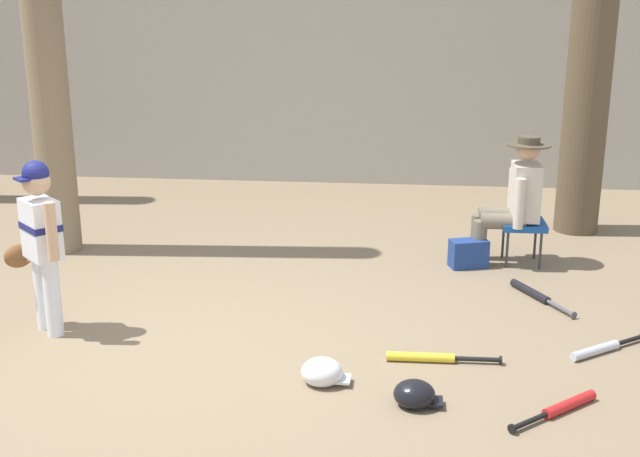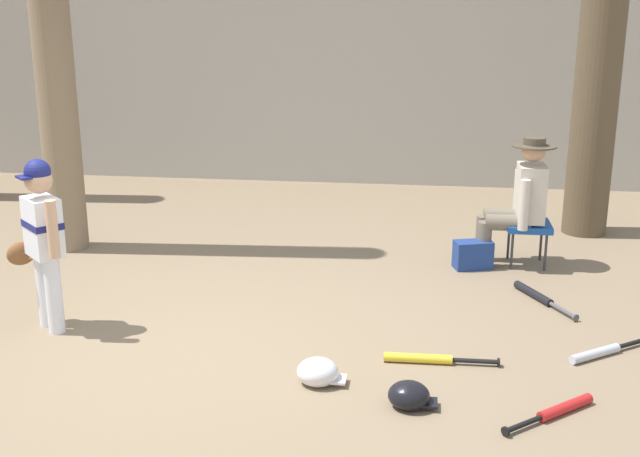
# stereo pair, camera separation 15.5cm
# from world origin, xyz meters

# --- Properties ---
(ground_plane) EXTENTS (60.00, 60.00, 0.00)m
(ground_plane) POSITION_xyz_m (0.00, 0.00, 0.00)
(ground_plane) COLOR #7F6B51
(concrete_back_wall) EXTENTS (18.00, 0.36, 2.42)m
(concrete_back_wall) POSITION_xyz_m (0.00, 5.72, 1.21)
(concrete_back_wall) COLOR #ADA89E
(concrete_back_wall) RESTS_ON ground
(tree_behind_spectator) EXTENTS (0.71, 0.71, 4.40)m
(tree_behind_spectator) POSITION_xyz_m (3.31, 3.58, 1.84)
(tree_behind_spectator) COLOR brown
(tree_behind_spectator) RESTS_ON ground
(young_ballplayer) EXTENTS (0.57, 0.44, 1.31)m
(young_ballplayer) POSITION_xyz_m (-1.15, 0.40, 0.74)
(young_ballplayer) COLOR white
(young_ballplayer) RESTS_ON ground
(folding_stool) EXTENTS (0.41, 0.41, 0.41)m
(folding_stool) POSITION_xyz_m (2.58, 2.40, 0.36)
(folding_stool) COLOR #194C9E
(folding_stool) RESTS_ON ground
(seated_spectator) EXTENTS (0.67, 0.53, 1.20)m
(seated_spectator) POSITION_xyz_m (2.48, 2.40, 0.64)
(seated_spectator) COLOR #6B6051
(seated_spectator) RESTS_ON ground
(handbag_beside_stool) EXTENTS (0.38, 0.27, 0.26)m
(handbag_beside_stool) POSITION_xyz_m (2.08, 2.23, 0.13)
(handbag_beside_stool) COLOR navy
(handbag_beside_stool) RESTS_ON ground
(bat_black_composite) EXTENTS (0.43, 0.74, 0.07)m
(bat_black_composite) POSITION_xyz_m (2.58, 1.49, 0.03)
(bat_black_composite) COLOR black
(bat_black_composite) RESTS_ON ground
(bat_red_barrel) EXTENTS (0.59, 0.53, 0.07)m
(bat_red_barrel) POSITION_xyz_m (2.47, -0.45, 0.03)
(bat_red_barrel) COLOR red
(bat_red_barrel) RESTS_ON ground
(bat_yellow_trainer) EXTENTS (0.79, 0.08, 0.07)m
(bat_yellow_trainer) POSITION_xyz_m (1.68, 0.16, 0.03)
(bat_yellow_trainer) COLOR yellow
(bat_yellow_trainer) RESTS_ON ground
(bat_aluminum_silver) EXTENTS (0.63, 0.48, 0.07)m
(bat_aluminum_silver) POSITION_xyz_m (2.89, 0.43, 0.03)
(bat_aluminum_silver) COLOR #B7BCC6
(bat_aluminum_silver) RESTS_ON ground
(batting_helmet_black) EXTENTS (0.31, 0.24, 0.18)m
(batting_helmet_black) POSITION_xyz_m (1.58, -0.46, 0.08)
(batting_helmet_black) COLOR black
(batting_helmet_black) RESTS_ON ground
(batting_helmet_white) EXTENTS (0.32, 0.25, 0.19)m
(batting_helmet_white) POSITION_xyz_m (0.98, -0.23, 0.08)
(batting_helmet_white) COLOR silver
(batting_helmet_white) RESTS_ON ground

